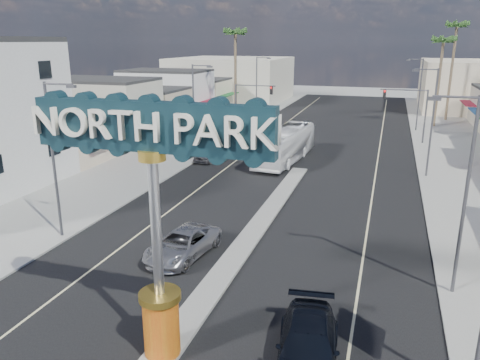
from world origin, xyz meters
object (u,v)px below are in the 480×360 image
Objects in this scene: streetlight_l_mid at (195,107)px; palm_right_mid at (443,45)px; gateway_sign at (154,204)px; car_parked_left at (209,153)px; city_bus at (285,145)px; traffic_signal_right at (409,105)px; suv_right at (308,347)px; suv_left at (183,244)px; streetlight_r_near at (463,188)px; streetlight_r_far at (419,91)px; streetlight_l_near at (55,153)px; traffic_signal_left at (250,99)px; palm_right_far at (456,31)px; streetlight_r_mid at (431,117)px; palm_left_far at (235,37)px; streetlight_l_far at (258,86)px.

palm_right_mid is (23.43, 26.00, 5.54)m from streetlight_l_mid.
palm_right_mid is (13.00, 54.02, 4.67)m from gateway_sign.
car_parked_left is 0.36× the size of city_bus.
traffic_signal_right reaches higher than suv_right.
traffic_signal_right is 1.16× the size of suv_left.
suv_left is at bearing -86.83° from city_bus.
gateway_sign is at bearing -81.09° from city_bus.
streetlight_r_near is at bearing -40.43° from car_parked_left.
streetlight_r_far is 49.40m from suv_right.
traffic_signal_right is 41.27m from suv_right.
streetlight_l_near reaches higher than traffic_signal_right.
traffic_signal_left is 14.07m from streetlight_l_mid.
gateway_sign is 7.35m from suv_right.
palm_right_far reaches higher than gateway_sign.
streetlight_l_near is 23.56m from city_bus.
gateway_sign reaches higher than car_parked_left.
palm_right_far is (5.82, 18.01, 8.11)m from traffic_signal_right.
palm_right_mid is 2.89× the size of car_parked_left.
streetlight_r_near reaches higher than traffic_signal_left.
traffic_signal_right is 24.11m from streetlight_l_mid.
streetlight_r_near is at bearing -60.01° from traffic_signal_left.
gateway_sign reaches higher than suv_right.
streetlight_r_far is 0.64× the size of palm_right_far.
streetlight_l_mid is 20.87m from streetlight_r_mid.
streetlight_l_near is 20.00m from streetlight_l_mid.
palm_right_far is (4.57, 10.00, 7.32)m from streetlight_r_far.
streetlight_r_far is at bearing 81.14° from traffic_signal_right.
palm_left_far reaches higher than streetlight_r_far.
gateway_sign is 1.02× the size of streetlight_l_far.
palm_right_mid is at bearing 57.31° from streetlight_r_far.
streetlight_r_far is at bearing 63.58° from streetlight_l_near.
suv_left is at bearing -123.06° from streetlight_r_mid.
traffic_signal_left is 18.37m from traffic_signal_right.
streetlight_l_mid is (-1.25, -13.99, 0.79)m from traffic_signal_left.
streetlight_l_near is at bearing -90.00° from streetlight_l_mid.
city_bus is (-17.00, -30.27, -10.77)m from palm_right_far.
suv_right is at bearing -101.13° from streetlight_r_mid.
city_bus reaches higher than suv_right.
suv_right is (-5.30, -26.93, -4.29)m from streetlight_r_mid.
gateway_sign is at bearing -104.03° from palm_right_far.
traffic_signal_right is 8.14m from streetlight_r_far.
streetlight_r_near is (20.87, 0.00, 0.00)m from streetlight_l_near.
streetlight_l_near is at bearing 180.00° from streetlight_r_near.
traffic_signal_right is 14.10m from palm_right_mid.
streetlight_l_mid and streetlight_r_mid have the same top height.
car_parked_left is (-9.00, 27.75, -5.21)m from gateway_sign.
palm_right_mid is at bearing 63.35° from city_bus.
streetlight_l_near is 8.85m from suv_left.
car_parked_left is at bearing -131.11° from streetlight_r_far.
streetlight_r_mid is 22.00m from streetlight_r_far.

